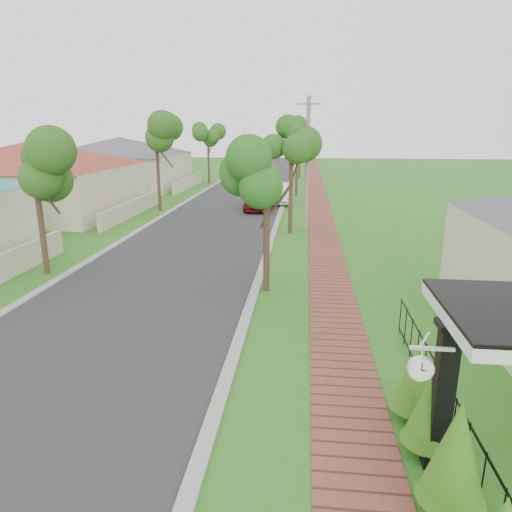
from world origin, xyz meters
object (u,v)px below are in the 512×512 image
at_px(parked_car_red, 257,198).
at_px(parked_car_white, 280,193).
at_px(utility_pole, 307,164).
at_px(porch_post, 442,402).
at_px(near_tree, 267,179).
at_px(station_clock, 422,367).

relative_size(parked_car_red, parked_car_white, 1.01).
bearing_deg(utility_pole, parked_car_red, 118.51).
distance_m(porch_post, parked_car_white, 27.31).
relative_size(parked_car_red, utility_pole, 0.64).
distance_m(near_tree, utility_pole, 10.07).
xyz_separation_m(porch_post, parked_car_white, (-4.15, 26.99, -0.39)).
xyz_separation_m(near_tree, utility_pole, (1.28, 9.98, -0.24)).
xyz_separation_m(porch_post, near_tree, (-3.53, 8.00, 2.66)).
bearing_deg(porch_post, near_tree, 113.80).
distance_m(parked_car_red, near_tree, 16.47).
bearing_deg(porch_post, parked_car_red, 102.99).
xyz_separation_m(near_tree, station_clock, (3.04, -8.40, -1.83)).
bearing_deg(parked_car_red, parked_car_white, 59.74).
distance_m(near_tree, station_clock, 9.12).
bearing_deg(parked_car_red, station_clock, -83.03).
bearing_deg(parked_car_white, near_tree, -88.09).
bearing_deg(utility_pole, station_clock, -84.53).
distance_m(parked_car_red, station_clock, 25.01).
relative_size(porch_post, parked_car_white, 0.57).
height_order(porch_post, station_clock, porch_post).
bearing_deg(porch_post, utility_pole, 97.13).
xyz_separation_m(parked_car_white, station_clock, (3.66, -27.39, 1.22)).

